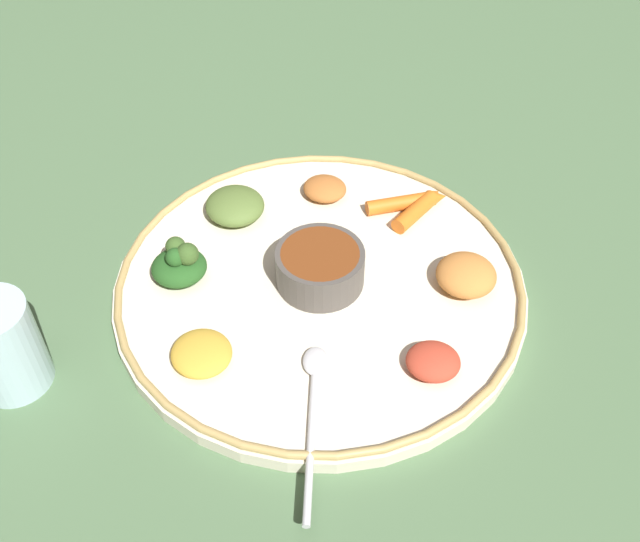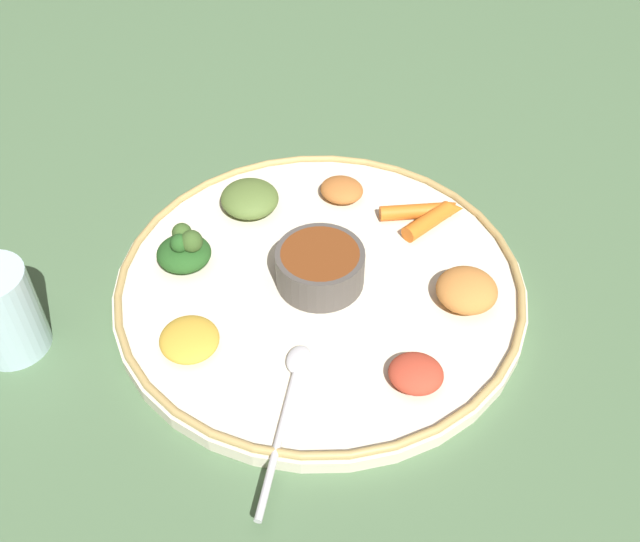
{
  "view_description": "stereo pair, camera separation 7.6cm",
  "coord_description": "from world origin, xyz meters",
  "px_view_note": "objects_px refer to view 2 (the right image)",
  "views": [
    {
      "loc": [
        -0.17,
        0.51,
        0.58
      ],
      "look_at": [
        0.0,
        0.0,
        0.03
      ],
      "focal_mm": 41.11,
      "sensor_mm": 36.0,
      "label": 1
    },
    {
      "loc": [
        -0.24,
        0.48,
        0.58
      ],
      "look_at": [
        0.0,
        0.0,
        0.03
      ],
      "focal_mm": 41.11,
      "sensor_mm": 36.0,
      "label": 2
    }
  ],
  "objects_px": {
    "center_bowl": "(320,266)",
    "spoon": "(289,399)",
    "greens_pile": "(184,250)",
    "carrot_outer": "(421,211)",
    "carrot_near_spoon": "(432,219)",
    "drinking_glass": "(4,316)"
  },
  "relations": [
    {
      "from": "center_bowl",
      "to": "carrot_outer",
      "type": "xyz_separation_m",
      "value": [
        -0.06,
        -0.14,
        -0.01
      ]
    },
    {
      "from": "center_bowl",
      "to": "spoon",
      "type": "relative_size",
      "value": 0.52
    },
    {
      "from": "spoon",
      "to": "carrot_near_spoon",
      "type": "height_order",
      "value": "carrot_near_spoon"
    },
    {
      "from": "carrot_outer",
      "to": "greens_pile",
      "type": "bearing_deg",
      "value": 43.09
    },
    {
      "from": "center_bowl",
      "to": "drinking_glass",
      "type": "relative_size",
      "value": 0.94
    },
    {
      "from": "carrot_near_spoon",
      "to": "carrot_outer",
      "type": "bearing_deg",
      "value": -26.18
    },
    {
      "from": "center_bowl",
      "to": "carrot_near_spoon",
      "type": "relative_size",
      "value": 1.1
    },
    {
      "from": "greens_pile",
      "to": "carrot_outer",
      "type": "xyz_separation_m",
      "value": [
        -0.2,
        -0.19,
        -0.01
      ]
    },
    {
      "from": "center_bowl",
      "to": "drinking_glass",
      "type": "height_order",
      "value": "drinking_glass"
    },
    {
      "from": "greens_pile",
      "to": "drinking_glass",
      "type": "height_order",
      "value": "drinking_glass"
    },
    {
      "from": "greens_pile",
      "to": "carrot_outer",
      "type": "height_order",
      "value": "greens_pile"
    },
    {
      "from": "center_bowl",
      "to": "carrot_outer",
      "type": "height_order",
      "value": "center_bowl"
    },
    {
      "from": "drinking_glass",
      "to": "carrot_outer",
      "type": "bearing_deg",
      "value": -130.47
    },
    {
      "from": "center_bowl",
      "to": "carrot_outer",
      "type": "bearing_deg",
      "value": -111.57
    },
    {
      "from": "carrot_near_spoon",
      "to": "carrot_outer",
      "type": "distance_m",
      "value": 0.02
    },
    {
      "from": "center_bowl",
      "to": "spoon",
      "type": "height_order",
      "value": "center_bowl"
    },
    {
      "from": "drinking_glass",
      "to": "spoon",
      "type": "bearing_deg",
      "value": -169.08
    },
    {
      "from": "center_bowl",
      "to": "greens_pile",
      "type": "xyz_separation_m",
      "value": [
        0.14,
        0.04,
        -0.0
      ]
    },
    {
      "from": "greens_pile",
      "to": "carrot_outer",
      "type": "relative_size",
      "value": 0.85
    },
    {
      "from": "greens_pile",
      "to": "spoon",
      "type": "bearing_deg",
      "value": 149.99
    },
    {
      "from": "carrot_near_spoon",
      "to": "drinking_glass",
      "type": "bearing_deg",
      "value": 47.35
    },
    {
      "from": "center_bowl",
      "to": "spoon",
      "type": "distance_m",
      "value": 0.16
    }
  ]
}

